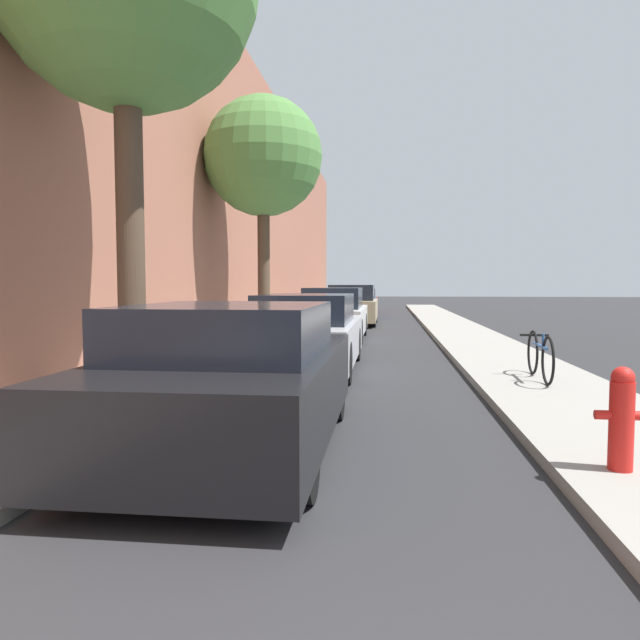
% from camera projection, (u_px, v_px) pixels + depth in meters
% --- Properties ---
extents(ground_plane, '(120.00, 120.00, 0.00)m').
position_uv_depth(ground_plane, '(366.00, 342.00, 15.58)').
color(ground_plane, '#28282B').
extents(sidewalk_left, '(2.00, 52.00, 0.12)m').
position_uv_depth(sidewalk_left, '(262.00, 338.00, 15.92)').
color(sidewalk_left, gray).
rests_on(sidewalk_left, ground).
extents(sidewalk_right, '(2.00, 52.00, 0.12)m').
position_uv_depth(sidewalk_right, '(475.00, 341.00, 15.24)').
color(sidewalk_right, gray).
rests_on(sidewalk_right, ground).
extents(building_facade_left, '(0.70, 52.00, 8.97)m').
position_uv_depth(building_facade_left, '(214.00, 180.00, 15.80)').
color(building_facade_left, '#9E604C').
rests_on(building_facade_left, ground).
extents(parked_car_black, '(1.89, 4.09, 1.39)m').
position_uv_depth(parked_car_black, '(234.00, 380.00, 5.39)').
color(parked_car_black, black).
rests_on(parked_car_black, ground).
extents(parked_car_silver, '(1.77, 4.61, 1.39)m').
position_uv_depth(parked_car_silver, '(308.00, 334.00, 10.34)').
color(parked_car_silver, black).
rests_on(parked_car_silver, ground).
extents(parked_car_white, '(1.72, 4.65, 1.48)m').
position_uv_depth(parked_car_white, '(334.00, 315.00, 16.14)').
color(parked_car_white, black).
rests_on(parked_car_white, ground).
extents(parked_car_champagne, '(1.89, 4.52, 1.56)m').
position_uv_depth(parked_car_champagne, '(352.00, 306.00, 22.28)').
color(parked_car_champagne, black).
rests_on(parked_car_champagne, ground).
extents(parked_car_navy, '(1.79, 4.18, 1.45)m').
position_uv_depth(parked_car_navy, '(357.00, 303.00, 27.53)').
color(parked_car_navy, black).
rests_on(parked_car_navy, ground).
extents(parked_car_red, '(1.90, 4.11, 1.32)m').
position_uv_depth(parked_car_red, '(361.00, 300.00, 33.31)').
color(parked_car_red, black).
rests_on(parked_car_red, ground).
extents(street_tree_far, '(2.94, 2.94, 6.08)m').
position_uv_depth(street_tree_far, '(263.00, 158.00, 14.07)').
color(street_tree_far, '#4C3A2B').
rests_on(street_tree_far, sidewalk_left).
extents(fire_hydrant, '(0.40, 0.18, 0.81)m').
position_uv_depth(fire_hydrant, '(622.00, 417.00, 4.42)').
color(fire_hydrant, red).
rests_on(fire_hydrant, sidewalk_right).
extents(bicycle, '(0.44, 1.75, 0.71)m').
position_uv_depth(bicycle, '(540.00, 356.00, 8.67)').
color(bicycle, black).
rests_on(bicycle, sidewalk_right).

